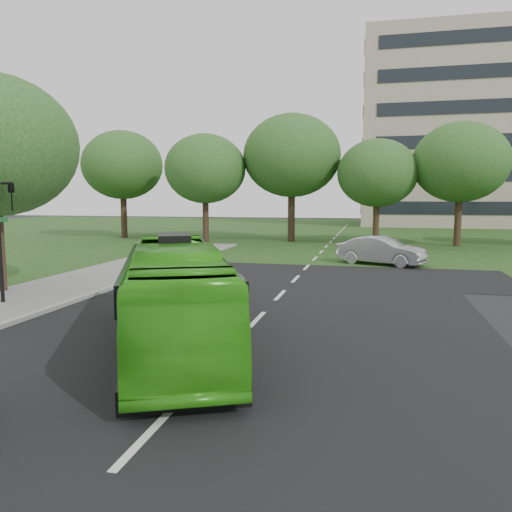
# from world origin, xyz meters

# --- Properties ---
(ground) EXTENTS (160.00, 160.00, 0.00)m
(ground) POSITION_xyz_m (0.00, 0.00, 0.00)
(ground) COLOR black
(ground) RESTS_ON ground
(street_surfaces) EXTENTS (120.00, 120.00, 0.15)m
(street_surfaces) POSITION_xyz_m (-0.38, 22.75, 0.03)
(street_surfaces) COLOR black
(street_surfaces) RESTS_ON ground
(tree_park_a) EXTENTS (6.88, 6.88, 9.14)m
(tree_park_a) POSITION_xyz_m (-10.48, 27.74, 6.20)
(tree_park_a) COLOR black
(tree_park_a) RESTS_ON ground
(tree_park_b) EXTENTS (8.28, 8.28, 10.85)m
(tree_park_b) POSITION_xyz_m (-3.38, 29.72, 7.32)
(tree_park_b) COLOR black
(tree_park_b) RESTS_ON ground
(tree_park_c) EXTENTS (6.35, 6.35, 8.43)m
(tree_park_c) POSITION_xyz_m (3.72, 28.35, 5.72)
(tree_park_c) COLOR black
(tree_park_c) RESTS_ON ground
(tree_park_d) EXTENTS (7.25, 7.25, 9.58)m
(tree_park_d) POSITION_xyz_m (9.93, 28.57, 6.49)
(tree_park_d) COLOR black
(tree_park_d) RESTS_ON ground
(tree_park_f) EXTENTS (7.48, 7.48, 9.99)m
(tree_park_f) POSITION_xyz_m (-19.46, 30.24, 6.79)
(tree_park_f) COLOR black
(tree_park_f) RESTS_ON ground
(bus) EXTENTS (5.93, 9.58, 2.65)m
(bus) POSITION_xyz_m (-1.46, -1.03, 1.32)
(bus) COLOR green
(bus) RESTS_ON ground
(sedan) EXTENTS (5.20, 3.46, 1.62)m
(sedan) POSITION_xyz_m (4.00, 16.14, 0.81)
(sedan) COLOR #BDBCC2
(sedan) RESTS_ON ground
(traffic_light) EXTENTS (0.77, 0.23, 4.78)m
(traffic_light) POSITION_xyz_m (-9.08, 1.94, 2.81)
(traffic_light) COLOR black
(traffic_light) RESTS_ON ground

